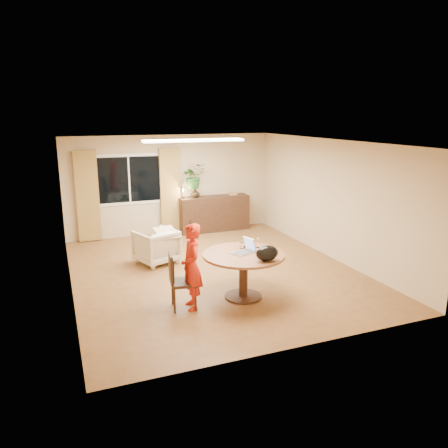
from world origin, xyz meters
The scene contains 24 objects.
floor centered at (0.00, 0.00, 0.00)m, with size 6.50×6.50×0.00m, color brown.
ceiling centered at (0.00, 0.00, 2.60)m, with size 6.50×6.50×0.00m, color white.
wall_back centered at (0.00, 3.25, 1.30)m, with size 5.50×5.50×0.00m, color tan.
wall_left centered at (-2.75, 0.00, 1.30)m, with size 6.50×6.50×0.00m, color tan.
wall_right centered at (2.75, 0.00, 1.30)m, with size 6.50×6.50×0.00m, color tan.
window centered at (-1.10, 3.23, 1.50)m, with size 1.70×0.03×1.30m.
curtain_left centered at (-2.15, 3.15, 1.15)m, with size 0.55×0.08×2.25m, color brown.
curtain_right centered at (-0.05, 3.15, 1.15)m, with size 0.55×0.08×2.25m, color brown.
ceiling_panel centered at (0.00, 1.20, 2.57)m, with size 2.20×0.35×0.05m, color white.
dining_table centered at (0.03, -1.42, 0.63)m, with size 1.41×1.41×0.80m.
dining_chair centered at (-1.06, -1.46, 0.47)m, with size 0.46×0.42×0.95m, color black, non-canonical shape.
child centered at (-0.93, -1.50, 0.72)m, with size 0.34×0.52×1.43m, color #B50D21.
laptop centered at (0.02, -1.39, 0.93)m, with size 0.39×0.26×0.26m, color #B7B7BC, non-canonical shape.
tumbler centered at (0.12, -1.13, 0.85)m, with size 0.07×0.07×0.10m, color white, non-canonical shape.
wine_glass centered at (0.40, -1.19, 0.90)m, with size 0.07×0.07×0.19m, color white, non-canonical shape.
pot_lid centered at (0.26, -1.13, 0.82)m, with size 0.21×0.21×0.03m, color white, non-canonical shape.
handbag centered at (0.23, -1.91, 0.93)m, with size 0.39×0.23×0.26m, color black, non-canonical shape.
armchair centered at (-0.97, 0.95, 0.37)m, with size 0.78×0.80×0.73m, color #C2B19A.
throw centered at (-0.75, 0.87, 0.75)m, with size 0.45×0.55×0.03m, color beige, non-canonical shape.
sideboard centered at (1.11, 3.01, 0.48)m, with size 1.91×0.47×0.96m, color black.
vase centered at (0.58, 3.01, 1.08)m, with size 0.24×0.24×0.25m, color black.
bouquet centered at (0.54, 3.01, 1.53)m, with size 0.59×0.51×0.66m, color #336927.
book_stack centered at (1.66, 3.01, 1.00)m, with size 0.20×0.15×0.08m, color brown, non-canonical shape.
desk_lamp centered at (0.24, 2.96, 1.12)m, with size 0.14×0.14×0.33m, color black, non-canonical shape.
Camera 1 is at (-2.88, -7.91, 3.12)m, focal length 35.00 mm.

